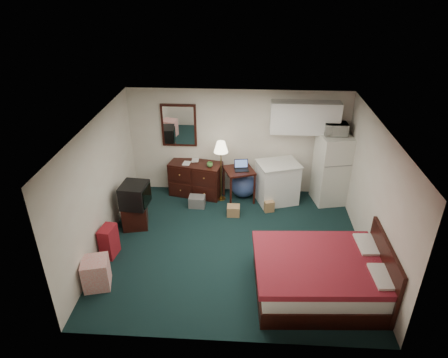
# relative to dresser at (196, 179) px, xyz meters

# --- Properties ---
(floor) EXTENTS (5.00, 4.50, 0.01)m
(floor) POSITION_rel_dresser_xyz_m (0.97, -1.98, -0.41)
(floor) COLOR black
(floor) RESTS_ON ground
(ceiling) EXTENTS (5.00, 4.50, 0.01)m
(ceiling) POSITION_rel_dresser_xyz_m (0.97, -1.98, 2.09)
(ceiling) COLOR beige
(ceiling) RESTS_ON walls
(walls) EXTENTS (5.01, 4.51, 2.50)m
(walls) POSITION_rel_dresser_xyz_m (0.97, -1.98, 0.84)
(walls) COLOR beige
(walls) RESTS_ON floor
(mirror) EXTENTS (0.80, 0.06, 1.00)m
(mirror) POSITION_rel_dresser_xyz_m (-0.38, 0.24, 1.24)
(mirror) COLOR white
(mirror) RESTS_ON walls
(upper_cabinets) EXTENTS (1.50, 0.35, 0.70)m
(upper_cabinets) POSITION_rel_dresser_xyz_m (2.42, 0.10, 1.54)
(upper_cabinets) COLOR white
(upper_cabinets) RESTS_ON walls
(headboard) EXTENTS (0.06, 1.56, 1.00)m
(headboard) POSITION_rel_dresser_xyz_m (3.43, -3.13, 0.14)
(headboard) COLOR black
(headboard) RESTS_ON walls
(dresser) EXTENTS (1.29, 0.79, 0.82)m
(dresser) POSITION_rel_dresser_xyz_m (0.00, 0.00, 0.00)
(dresser) COLOR black
(dresser) RESTS_ON floor
(floor_lamp) EXTENTS (0.40, 0.40, 1.46)m
(floor_lamp) POSITION_rel_dresser_xyz_m (0.61, -0.20, 0.32)
(floor_lamp) COLOR tan
(floor_lamp) RESTS_ON floor
(desk) EXTENTS (0.79, 0.79, 0.78)m
(desk) POSITION_rel_dresser_xyz_m (1.02, -0.19, -0.02)
(desk) COLOR black
(desk) RESTS_ON floor
(exercise_ball) EXTENTS (0.71, 0.71, 0.61)m
(exercise_ball) POSITION_rel_dresser_xyz_m (1.13, -0.02, -0.10)
(exercise_ball) COLOR navy
(exercise_ball) RESTS_ON floor
(kitchen_counter) EXTENTS (1.02, 0.89, 0.94)m
(kitchen_counter) POSITION_rel_dresser_xyz_m (1.90, -0.20, 0.06)
(kitchen_counter) COLOR white
(kitchen_counter) RESTS_ON floor
(fridge) EXTENTS (0.80, 0.80, 1.63)m
(fridge) POSITION_rel_dresser_xyz_m (3.10, -0.10, 0.41)
(fridge) COLOR silver
(fridge) RESTS_ON floor
(bed) EXTENTS (2.17, 1.74, 0.67)m
(bed) POSITION_rel_dresser_xyz_m (2.45, -3.13, -0.08)
(bed) COLOR maroon
(bed) RESTS_ON floor
(tv_stand) EXTENTS (0.60, 0.64, 0.50)m
(tv_stand) POSITION_rel_dresser_xyz_m (-1.12, -1.38, -0.16)
(tv_stand) COLOR black
(tv_stand) RESTS_ON floor
(suitcase) EXTENTS (0.29, 0.41, 0.62)m
(suitcase) POSITION_rel_dresser_xyz_m (-1.35, -2.38, -0.10)
(suitcase) COLOR maroon
(suitcase) RESTS_ON floor
(retail_box) EXTENTS (0.52, 0.52, 0.54)m
(retail_box) POSITION_rel_dresser_xyz_m (-1.31, -3.21, -0.14)
(retail_box) COLOR silver
(retail_box) RESTS_ON floor
(file_bin) EXTENTS (0.37, 0.28, 0.25)m
(file_bin) POSITION_rel_dresser_xyz_m (0.09, -0.56, -0.28)
(file_bin) COLOR slate
(file_bin) RESTS_ON floor
(cardboard_box_a) EXTENTS (0.28, 0.23, 0.23)m
(cardboard_box_a) POSITION_rel_dresser_xyz_m (0.93, -0.88, -0.29)
(cardboard_box_a) COLOR #9F7A51
(cardboard_box_a) RESTS_ON floor
(cardboard_box_b) EXTENTS (0.28, 0.30, 0.25)m
(cardboard_box_b) POSITION_rel_dresser_xyz_m (1.70, -0.62, -0.28)
(cardboard_box_b) COLOR #9F7A51
(cardboard_box_b) RESTS_ON floor
(laptop) EXTENTS (0.35, 0.30, 0.22)m
(laptop) POSITION_rel_dresser_xyz_m (1.08, -0.23, 0.48)
(laptop) COLOR black
(laptop) RESTS_ON desk
(crt_tv) EXTENTS (0.58, 0.61, 0.49)m
(crt_tv) POSITION_rel_dresser_xyz_m (-1.07, -1.39, 0.33)
(crt_tv) COLOR black
(crt_tv) RESTS_ON tv_stand
(microwave) EXTENTS (0.49, 0.28, 0.33)m
(microwave) POSITION_rel_dresser_xyz_m (3.08, -0.07, 1.38)
(microwave) COLOR silver
(microwave) RESTS_ON fridge
(book_a) EXTENTS (0.17, 0.04, 0.23)m
(book_a) POSITION_rel_dresser_xyz_m (-0.28, -0.03, 0.52)
(book_a) COLOR #9F7A51
(book_a) RESTS_ON dresser
(book_b) EXTENTS (0.16, 0.03, 0.22)m
(book_b) POSITION_rel_dresser_xyz_m (-0.10, 0.14, 0.52)
(book_b) COLOR #9F7A51
(book_b) RESTS_ON dresser
(mug) EXTENTS (0.15, 0.12, 0.14)m
(mug) POSITION_rel_dresser_xyz_m (0.35, -0.17, 0.48)
(mug) COLOR #4F8A41
(mug) RESTS_ON dresser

